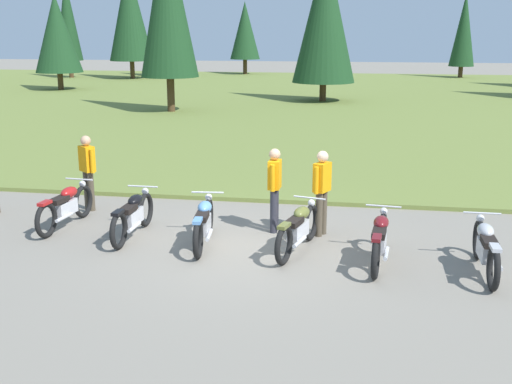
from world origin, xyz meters
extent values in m
plane|color=gray|center=(0.00, 0.00, 0.00)|extent=(140.00, 140.00, 0.00)
cube|color=olive|center=(0.00, 25.04, 0.05)|extent=(80.00, 44.00, 0.10)
cylinder|color=#47331E|center=(-0.20, 23.88, 0.56)|extent=(0.36, 0.36, 1.12)
cone|color=#193D1E|center=(-0.20, 23.88, 4.65)|extent=(3.38, 3.38, 7.06)
cylinder|color=#47331E|center=(-16.25, 37.80, 0.76)|extent=(0.36, 0.36, 1.51)
cone|color=#193D1E|center=(-16.25, 37.80, 5.24)|extent=(3.43, 3.43, 7.45)
cylinder|color=#47331E|center=(-8.32, 44.46, 0.70)|extent=(0.36, 0.36, 1.40)
cone|color=#193D1E|center=(-8.32, 44.46, 3.83)|extent=(2.60, 2.60, 4.87)
cylinder|color=#47331E|center=(-17.49, 27.87, 0.61)|extent=(0.36, 0.36, 1.22)
cone|color=#193D1E|center=(-17.49, 27.87, 3.68)|extent=(3.00, 3.00, 4.93)
cylinder|color=#47331E|center=(9.80, 43.32, 0.50)|extent=(0.36, 0.36, 1.01)
cone|color=#193D1E|center=(9.80, 43.32, 3.91)|extent=(2.01, 2.01, 5.80)
cylinder|color=#47331E|center=(-21.60, 38.06, 0.74)|extent=(0.36, 0.36, 1.48)
cone|color=#193D1E|center=(-21.60, 38.06, 4.77)|extent=(2.07, 2.07, 6.60)
cylinder|color=#47331E|center=(-15.15, 41.30, 0.58)|extent=(0.36, 0.36, 1.15)
cone|color=#193D1E|center=(-15.15, 41.30, 3.85)|extent=(2.37, 2.37, 5.41)
cylinder|color=#47331E|center=(-7.06, 18.18, 0.87)|extent=(0.36, 0.36, 1.73)
torus|color=black|center=(-3.85, 1.30, 0.35)|extent=(0.16, 0.71, 0.70)
torus|color=black|center=(-3.97, -0.10, 0.35)|extent=(0.16, 0.71, 0.70)
cube|color=silver|center=(-3.91, 0.60, 0.40)|extent=(0.25, 0.65, 0.28)
ellipsoid|color=#AD1919|center=(-3.90, 0.78, 0.68)|extent=(0.30, 0.50, 0.22)
cube|color=black|center=(-3.93, 0.38, 0.62)|extent=(0.26, 0.50, 0.10)
cube|color=#AD1919|center=(-3.97, -0.10, 0.69)|extent=(0.17, 0.33, 0.06)
cylinder|color=silver|center=(-3.86, 1.20, 0.86)|extent=(0.62, 0.08, 0.03)
sphere|color=silver|center=(-3.85, 1.32, 0.73)|extent=(0.14, 0.14, 0.14)
cylinder|color=silver|center=(-3.80, 0.29, 0.30)|extent=(0.12, 0.55, 0.07)
torus|color=black|center=(-2.33, 0.92, 0.35)|extent=(0.11, 0.70, 0.70)
torus|color=black|center=(-2.35, -0.48, 0.35)|extent=(0.11, 0.70, 0.70)
cube|color=silver|center=(-2.34, 0.22, 0.40)|extent=(0.21, 0.64, 0.28)
ellipsoid|color=black|center=(-2.34, 0.40, 0.68)|extent=(0.27, 0.48, 0.22)
cube|color=black|center=(-2.35, 0.00, 0.62)|extent=(0.23, 0.48, 0.10)
cube|color=black|center=(-2.35, -0.48, 0.69)|extent=(0.15, 0.32, 0.06)
cylinder|color=silver|center=(-2.33, 0.82, 0.86)|extent=(0.62, 0.04, 0.03)
sphere|color=silver|center=(-2.33, 0.94, 0.73)|extent=(0.14, 0.14, 0.14)
cylinder|color=silver|center=(-2.21, -0.08, 0.30)|extent=(0.08, 0.55, 0.07)
torus|color=black|center=(-0.95, 0.67, 0.35)|extent=(0.17, 0.71, 0.70)
torus|color=black|center=(-0.80, -0.72, 0.35)|extent=(0.17, 0.71, 0.70)
cube|color=silver|center=(-0.88, -0.03, 0.40)|extent=(0.27, 0.66, 0.28)
ellipsoid|color=#598CC6|center=(-0.90, 0.15, 0.68)|extent=(0.31, 0.50, 0.22)
cube|color=black|center=(-0.85, -0.24, 0.62)|extent=(0.27, 0.50, 0.10)
cube|color=#598CC6|center=(-0.80, -0.72, 0.69)|extent=(0.17, 0.33, 0.06)
cylinder|color=silver|center=(-0.94, 0.57, 0.86)|extent=(0.62, 0.10, 0.03)
sphere|color=silver|center=(-0.95, 0.69, 0.73)|extent=(0.14, 0.14, 0.14)
cylinder|color=silver|center=(-0.71, -0.31, 0.30)|extent=(0.13, 0.55, 0.07)
torus|color=black|center=(1.05, 0.59, 0.35)|extent=(0.27, 0.70, 0.70)
torus|color=black|center=(0.71, -0.77, 0.35)|extent=(0.27, 0.70, 0.70)
cube|color=silver|center=(0.88, -0.09, 0.40)|extent=(0.35, 0.67, 0.28)
ellipsoid|color=brown|center=(0.92, 0.09, 0.68)|extent=(0.37, 0.53, 0.22)
cube|color=black|center=(0.83, -0.30, 0.62)|extent=(0.33, 0.52, 0.10)
cube|color=brown|center=(0.71, -0.77, 0.69)|extent=(0.21, 0.34, 0.06)
cylinder|color=silver|center=(1.03, 0.49, 0.86)|extent=(0.61, 0.18, 0.03)
sphere|color=silver|center=(1.06, 0.61, 0.73)|extent=(0.14, 0.14, 0.14)
cylinder|color=silver|center=(0.94, -0.41, 0.30)|extent=(0.20, 0.55, 0.07)
torus|color=black|center=(2.38, 0.24, 0.35)|extent=(0.17, 0.71, 0.70)
torus|color=black|center=(2.24, -1.15, 0.35)|extent=(0.17, 0.71, 0.70)
cube|color=silver|center=(2.31, -0.45, 0.40)|extent=(0.27, 0.66, 0.28)
ellipsoid|color=maroon|center=(2.33, -0.28, 0.68)|extent=(0.31, 0.50, 0.22)
cube|color=black|center=(2.29, -0.67, 0.62)|extent=(0.27, 0.50, 0.10)
cube|color=maroon|center=(2.24, -1.15, 0.69)|extent=(0.17, 0.33, 0.06)
cylinder|color=silver|center=(2.37, 0.14, 0.86)|extent=(0.62, 0.10, 0.03)
sphere|color=silver|center=(2.39, 0.26, 0.73)|extent=(0.14, 0.14, 0.14)
cylinder|color=silver|center=(2.42, -0.77, 0.30)|extent=(0.13, 0.55, 0.07)
torus|color=black|center=(4.02, 0.08, 0.35)|extent=(0.11, 0.70, 0.70)
torus|color=black|center=(4.01, -1.32, 0.35)|extent=(0.11, 0.70, 0.70)
cube|color=silver|center=(4.01, -0.62, 0.40)|extent=(0.21, 0.64, 0.28)
ellipsoid|color=#B7B7BC|center=(4.02, -0.44, 0.68)|extent=(0.27, 0.48, 0.22)
cube|color=black|center=(4.01, -0.84, 0.62)|extent=(0.23, 0.48, 0.10)
cube|color=#B7B7BC|center=(4.01, -1.32, 0.69)|extent=(0.14, 0.32, 0.06)
cylinder|color=silver|center=(4.02, -0.02, 0.86)|extent=(0.62, 0.04, 0.03)
sphere|color=silver|center=(4.02, 0.10, 0.73)|extent=(0.14, 0.14, 0.14)
cylinder|color=silver|center=(4.15, -0.93, 0.30)|extent=(0.08, 0.55, 0.07)
cylinder|color=#2D2D38|center=(0.30, 1.11, 0.44)|extent=(0.14, 0.14, 0.88)
cylinder|color=#2D2D38|center=(0.30, 0.93, 0.44)|extent=(0.14, 0.14, 0.88)
cube|color=orange|center=(0.30, 1.02, 1.16)|extent=(0.23, 0.37, 0.56)
sphere|color=tan|center=(0.30, 1.02, 1.56)|extent=(0.22, 0.22, 0.22)
cylinder|color=orange|center=(0.31, 1.25, 1.14)|extent=(0.09, 0.09, 0.52)
cylinder|color=orange|center=(0.29, 0.79, 1.14)|extent=(0.09, 0.09, 0.52)
cylinder|color=#4C4233|center=(-3.89, 1.81, 0.44)|extent=(0.14, 0.14, 0.88)
cylinder|color=#4C4233|center=(-4.04, 1.92, 0.44)|extent=(0.14, 0.14, 0.88)
cube|color=orange|center=(-3.96, 1.86, 1.16)|extent=(0.42, 0.39, 0.56)
sphere|color=tan|center=(-3.96, 1.86, 1.56)|extent=(0.22, 0.22, 0.22)
cylinder|color=orange|center=(-3.78, 1.72, 1.14)|extent=(0.09, 0.09, 0.52)
cylinder|color=orange|center=(-4.15, 2.00, 1.14)|extent=(0.09, 0.09, 0.52)
cylinder|color=#4C4233|center=(1.19, 0.86, 0.44)|extent=(0.14, 0.14, 0.88)
cylinder|color=#4C4233|center=(1.26, 1.02, 0.44)|extent=(0.14, 0.14, 0.88)
cube|color=orange|center=(1.23, 0.94, 1.16)|extent=(0.35, 0.42, 0.56)
sphere|color=beige|center=(1.23, 0.94, 1.56)|extent=(0.22, 0.22, 0.22)
cylinder|color=orange|center=(1.13, 0.73, 1.14)|extent=(0.09, 0.09, 0.52)
cylinder|color=orange|center=(1.32, 1.15, 1.14)|extent=(0.09, 0.09, 0.52)
camera|label=1|loc=(1.91, -10.78, 3.89)|focal=44.02mm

